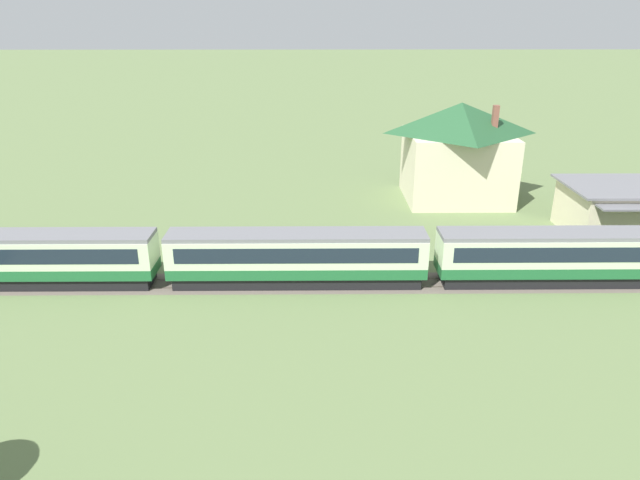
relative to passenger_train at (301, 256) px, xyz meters
The scene contains 3 objects.
passenger_train is the anchor object (origin of this frame).
railway_track 4.08m from the passenger_train, ahead, with size 163.60×3.60×0.04m.
station_house_dark_green_roof 26.45m from the passenger_train, 52.16° to the left, with size 11.36×10.20×10.26m.
Camera 1 is at (-26.57, -39.06, 18.63)m, focal length 32.00 mm.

